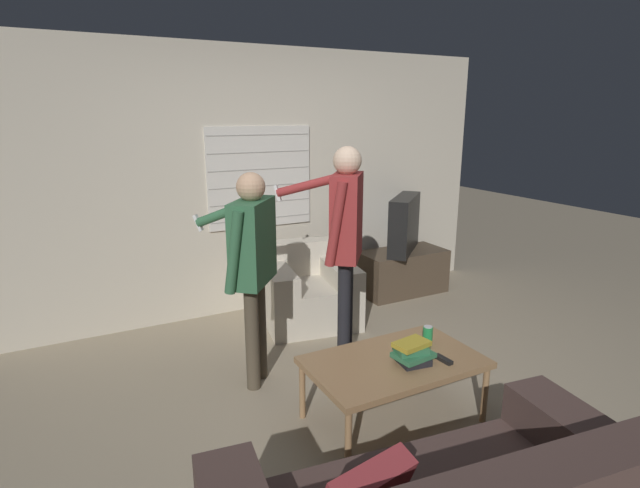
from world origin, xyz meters
TOP-DOWN VIEW (x-y plane):
  - ground_plane at (0.00, 0.00)m, footprint 16.00×16.00m
  - wall_back at (0.00, 2.03)m, footprint 5.20×0.08m
  - armchair_beige at (0.26, 1.46)m, footprint 0.96×0.93m
  - coffee_table at (0.03, -0.25)m, footprint 1.09×0.66m
  - tv_stand at (1.53, 1.67)m, footprint 0.95×0.48m
  - tv at (1.53, 1.67)m, footprint 0.71×0.68m
  - person_left_standing at (-0.58, 0.61)m, footprint 0.50×0.80m
  - person_right_standing at (0.15, 0.58)m, footprint 0.57×0.80m
  - book_stack at (0.11, -0.34)m, footprint 0.25×0.20m
  - soda_can at (0.36, -0.17)m, footprint 0.07×0.07m
  - spare_remote at (0.30, -0.41)m, footprint 0.05×0.13m

SIDE VIEW (x-z plane):
  - ground_plane at x=0.00m, z-range 0.00..0.00m
  - tv_stand at x=1.53m, z-range 0.00..0.48m
  - armchair_beige at x=0.26m, z-range -0.07..0.67m
  - coffee_table at x=0.03m, z-range 0.18..0.61m
  - spare_remote at x=0.30m, z-range 0.43..0.45m
  - soda_can at x=0.36m, z-range 0.43..0.55m
  - book_stack at x=0.11m, z-range 0.43..0.57m
  - tv at x=1.53m, z-range 0.48..1.08m
  - person_left_standing at x=-0.58m, z-range 0.21..1.76m
  - person_right_standing at x=0.15m, z-range 0.23..1.94m
  - wall_back at x=0.00m, z-range 0.00..2.55m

